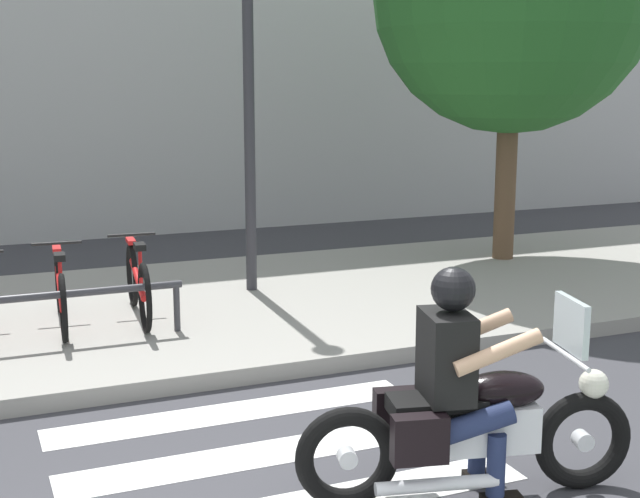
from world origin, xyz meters
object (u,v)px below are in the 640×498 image
Objects in this scene: bicycle_3 at (61,291)px; bicycle_4 at (138,283)px; street_lamp at (248,66)px; motorcycle at (470,426)px; rider at (459,368)px.

bicycle_4 reaches higher than bicycle_3.
bicycle_4 is at bearing -152.07° from street_lamp.
motorcycle is 1.45× the size of rider.
bicycle_4 is (-1.07, 4.21, -0.31)m from rider.
bicycle_4 is (0.74, -0.00, 0.01)m from bicycle_3.
street_lamp reaches higher than bicycle_4.
bicycle_3 is 0.39× the size of street_lamp.
rider reaches higher than bicycle_3.
bicycle_3 is 0.74m from bicycle_4.
street_lamp is (0.27, 4.99, 2.16)m from motorcycle.
rider is 0.84× the size of bicycle_3.
rider is 4.36m from bicycle_4.
rider is at bearing 164.59° from motorcycle.
motorcycle reaches higher than bicycle_4.
motorcycle is at bearing -93.06° from street_lamp.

